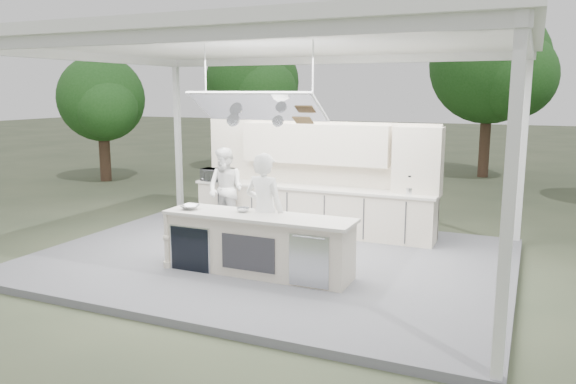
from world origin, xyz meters
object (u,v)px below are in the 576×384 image
at_px(head_chef, 265,211).
at_px(sous_chef, 226,189).
at_px(demo_island, 257,244).
at_px(back_counter, 311,209).

height_order(head_chef, sous_chef, head_chef).
xyz_separation_m(demo_island, back_counter, (-0.18, 2.81, 0.00)).
relative_size(back_counter, sous_chef, 2.95).
height_order(back_counter, head_chef, head_chef).
distance_m(demo_island, head_chef, 0.55).
relative_size(head_chef, sous_chef, 1.10).
distance_m(demo_island, back_counter, 2.82).
distance_m(demo_island, sous_chef, 2.90).
xyz_separation_m(demo_island, head_chef, (0.00, 0.28, 0.47)).
relative_size(demo_island, sous_chef, 1.80).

